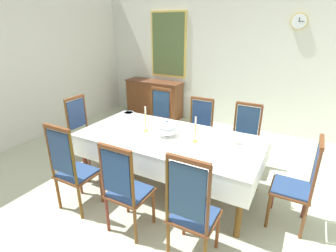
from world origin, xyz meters
TOP-DOWN VIEW (x-y plane):
  - ground at (0.00, 0.00)m, footprint 6.40×5.80m
  - back_wall at (0.00, 2.94)m, footprint 6.40×0.08m
  - left_wall at (-3.24, 0.00)m, footprint 0.08×5.80m
  - dining_table at (0.00, 0.07)m, footprint 2.45×1.19m
  - tablecloth at (0.00, 0.07)m, footprint 2.47×1.21m
  - chair_south_a at (-0.78, -0.93)m, footprint 0.44×0.42m
  - chair_north_a at (-0.78, 1.08)m, footprint 0.44×0.42m
  - chair_south_b at (0.02, -0.93)m, footprint 0.44×0.42m
  - chair_north_b at (0.02, 1.07)m, footprint 0.44×0.42m
  - chair_south_c at (0.79, -0.93)m, footprint 0.44×0.42m
  - chair_north_c at (0.79, 1.08)m, footprint 0.44×0.42m
  - chair_head_west at (-1.63, 0.07)m, footprint 0.42×0.44m
  - chair_head_east at (1.63, 0.07)m, footprint 0.42×0.44m
  - soup_tureen at (-0.03, 0.07)m, footprint 0.27×0.27m
  - candlestick_west at (-0.38, 0.07)m, footprint 0.07×0.07m
  - candlestick_east at (0.38, 0.07)m, footprint 0.07×0.07m
  - bowl_near_left at (-1.02, 0.53)m, footprint 0.18×0.18m
  - bowl_near_right at (-0.97, -0.38)m, footprint 0.17×0.17m
  - bowl_far_left at (-0.26, -0.41)m, footprint 0.19×0.19m
  - spoon_primary at (-1.14, 0.55)m, footprint 0.06×0.17m
  - spoon_secondary at (-1.09, -0.35)m, footprint 0.05×0.18m
  - sideboard at (-1.82, 2.62)m, footprint 1.44×0.48m
  - mounted_clock at (1.17, 2.87)m, footprint 0.29×0.06m
  - framed_painting at (-1.56, 2.88)m, footprint 0.93×0.05m

SIDE VIEW (x-z plane):
  - ground at x=0.00m, z-range -0.04..0.00m
  - sideboard at x=-1.82m, z-range 0.00..0.91m
  - chair_north_b at x=0.02m, z-range 0.02..1.07m
  - chair_north_c at x=0.79m, z-range 0.02..1.09m
  - chair_head_west at x=-1.63m, z-range 0.01..1.12m
  - chair_head_east at x=1.63m, z-range 0.01..1.12m
  - chair_south_b at x=0.02m, z-range 0.01..1.12m
  - chair_north_a at x=-0.78m, z-range 0.01..1.14m
  - chair_south_a at x=-0.78m, z-range 0.00..1.17m
  - chair_south_c at x=0.79m, z-range 0.00..1.18m
  - dining_table at x=0.00m, z-range 0.32..1.09m
  - tablecloth at x=0.00m, z-range 0.56..0.87m
  - spoon_primary at x=-1.14m, z-range 0.78..0.79m
  - spoon_secondary at x=-1.09m, z-range 0.78..0.79m
  - bowl_near_right at x=-0.97m, z-range 0.78..0.82m
  - bowl_far_left at x=-0.26m, z-range 0.78..0.82m
  - bowl_near_left at x=-1.02m, z-range 0.78..0.83m
  - soup_tureen at x=-0.03m, z-range 0.78..1.00m
  - candlestick_east at x=0.38m, z-range 0.75..1.09m
  - candlestick_west at x=-0.38m, z-range 0.75..1.11m
  - back_wall at x=0.00m, z-range 0.00..3.33m
  - left_wall at x=-3.24m, z-range 0.00..3.33m
  - framed_painting at x=-1.56m, z-range 0.99..2.49m
  - mounted_clock at x=1.17m, z-range 2.10..2.39m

